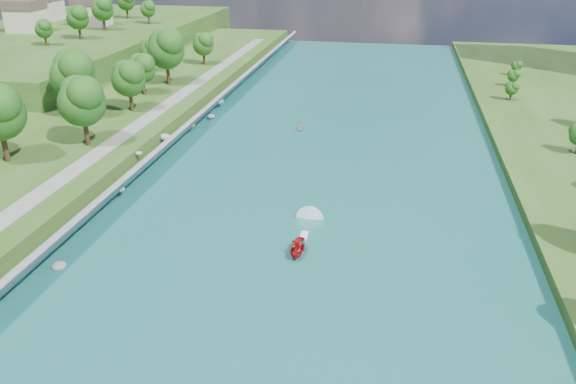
# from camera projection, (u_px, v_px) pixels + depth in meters

# --- Properties ---
(ground) EXTENTS (260.00, 260.00, 0.00)m
(ground) POSITION_uv_depth(u_px,v_px,m) (290.00, 255.00, 63.78)
(ground) COLOR #2D5119
(ground) RESTS_ON ground
(river_water) EXTENTS (55.00, 240.00, 0.10)m
(river_water) POSITION_uv_depth(u_px,v_px,m) (316.00, 185.00, 81.62)
(river_water) COLOR #185E5E
(river_water) RESTS_ON ground
(berm_west) EXTENTS (45.00, 240.00, 3.50)m
(berm_west) POSITION_uv_depth(u_px,v_px,m) (6.00, 151.00, 89.53)
(berm_west) COLOR #2D5119
(berm_west) RESTS_ON ground
(ridge_west) EXTENTS (60.00, 120.00, 9.00)m
(ridge_west) POSITION_uv_depth(u_px,v_px,m) (70.00, 45.00, 160.94)
(ridge_west) COLOR #2D5119
(ridge_west) RESTS_ON ground
(riprap_bank) EXTENTS (4.55, 236.00, 4.05)m
(riprap_bank) POSITION_uv_depth(u_px,v_px,m) (146.00, 163.00, 84.86)
(riprap_bank) COLOR slate
(riprap_bank) RESTS_ON ground
(riverside_path) EXTENTS (3.00, 200.00, 0.10)m
(riverside_path) POSITION_uv_depth(u_px,v_px,m) (106.00, 148.00, 85.76)
(riverside_path) COLOR gray
(riverside_path) RESTS_ON berm_west
(ridge_houses) EXTENTS (29.50, 29.50, 8.40)m
(ridge_houses) POSITION_uv_depth(u_px,v_px,m) (55.00, 10.00, 162.79)
(ridge_houses) COLOR beige
(ridge_houses) RESTS_ON ridge_west
(trees_ridge) EXTENTS (16.92, 54.01, 10.61)m
(trees_ridge) POSITION_uv_depth(u_px,v_px,m) (105.00, 12.00, 155.93)
(trees_ridge) COLOR #244D14
(trees_ridge) RESTS_ON ridge_west
(motorboat) EXTENTS (3.60, 18.76, 1.96)m
(motorboat) POSITION_uv_depth(u_px,v_px,m) (300.00, 242.00, 65.04)
(motorboat) COLOR #B00E14
(motorboat) RESTS_ON river_water
(raft) EXTENTS (2.51, 3.13, 1.58)m
(raft) POSITION_uv_depth(u_px,v_px,m) (300.00, 128.00, 104.51)
(raft) COLOR #9C9FA4
(raft) RESTS_ON river_water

